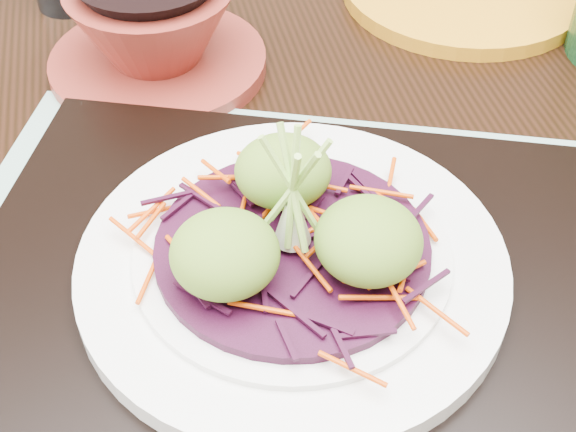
{
  "coord_description": "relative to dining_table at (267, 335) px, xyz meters",
  "views": [
    {
      "loc": [
        -0.09,
        -0.35,
        1.18
      ],
      "look_at": [
        -0.05,
        -0.02,
        0.84
      ],
      "focal_mm": 50.0,
      "sensor_mm": 36.0,
      "label": 1
    }
  ],
  "objects": [
    {
      "name": "dining_table",
      "position": [
        0.0,
        0.0,
        0.0
      ],
      "size": [
        1.33,
        0.95,
        0.79
      ],
      "rotation": [
        0.0,
        0.0,
        0.09
      ],
      "color": "black",
      "rests_on": "ground"
    },
    {
      "name": "placemat",
      "position": [
        0.01,
        -0.05,
        0.11
      ],
      "size": [
        0.54,
        0.47,
        0.0
      ],
      "primitive_type": "cube",
      "rotation": [
        0.0,
        0.0,
        -0.28
      ],
      "color": "#80A596",
      "rests_on": "dining_table"
    },
    {
      "name": "serving_tray",
      "position": [
        0.01,
        -0.05,
        0.12
      ],
      "size": [
        0.46,
        0.39,
        0.02
      ],
      "primitive_type": "cube",
      "rotation": [
        0.0,
        0.0,
        -0.28
      ],
      "color": "black",
      "rests_on": "placemat"
    },
    {
      "name": "white_plate",
      "position": [
        0.01,
        -0.05,
        0.13
      ],
      "size": [
        0.26,
        0.26,
        0.02
      ],
      "color": "white",
      "rests_on": "serving_tray"
    },
    {
      "name": "cabbage_bed",
      "position": [
        0.01,
        -0.05,
        0.15
      ],
      "size": [
        0.16,
        0.16,
        0.01
      ],
      "primitive_type": "cylinder",
      "color": "#350A25",
      "rests_on": "white_plate"
    },
    {
      "name": "carrot_julienne",
      "position": [
        0.01,
        -0.05,
        0.16
      ],
      "size": [
        0.2,
        0.2,
        0.01
      ],
      "primitive_type": null,
      "color": "#CB3F03",
      "rests_on": "cabbage_bed"
    },
    {
      "name": "guacamole_scoops",
      "position": [
        0.01,
        -0.05,
        0.17
      ],
      "size": [
        0.14,
        0.12,
        0.04
      ],
      "color": "olive",
      "rests_on": "cabbage_bed"
    },
    {
      "name": "scallion_garnish",
      "position": [
        0.01,
        -0.05,
        0.19
      ],
      "size": [
        0.06,
        0.06,
        0.09
      ],
      "primitive_type": null,
      "color": "#94C64F",
      "rests_on": "cabbage_bed"
    },
    {
      "name": "terracotta_bowl_set",
      "position": [
        -0.07,
        0.21,
        0.14
      ],
      "size": [
        0.23,
        0.23,
        0.08
      ],
      "rotation": [
        0.0,
        0.0,
        -0.33
      ],
      "color": "maroon",
      "rests_on": "dining_table"
    }
  ]
}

